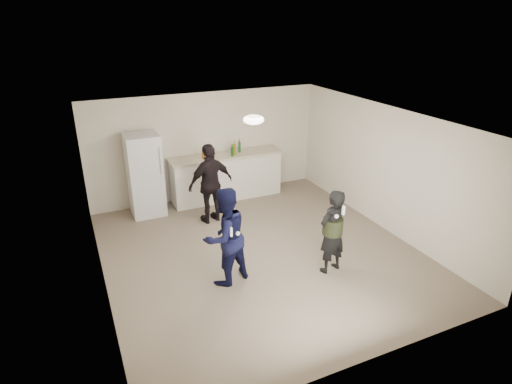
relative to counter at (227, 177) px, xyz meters
name	(u,v)px	position (x,y,z in m)	size (l,w,h in m)	color
floor	(260,253)	(-0.35, -2.67, -0.53)	(6.00, 6.00, 0.00)	#6B5B4C
ceiling	(261,120)	(-0.35, -2.67, 1.98)	(6.00, 6.00, 0.00)	silver
wall_back	(207,146)	(-0.35, 0.33, 0.72)	(6.00, 6.00, 0.00)	beige
wall_front	(370,281)	(-0.35, -5.67, 0.72)	(6.00, 6.00, 0.00)	beige
wall_left	(96,220)	(-3.10, -2.67, 0.72)	(6.00, 6.00, 0.00)	beige
wall_right	(385,169)	(2.40, -2.67, 0.72)	(6.00, 6.00, 0.00)	beige
counter	(227,177)	(0.00, 0.00, 0.00)	(2.60, 0.56, 1.05)	silver
counter_top	(226,155)	(0.00, 0.00, 0.55)	(2.68, 0.64, 0.04)	#C1BA95
fridge	(145,175)	(-1.90, -0.07, 0.38)	(0.70, 0.70, 1.80)	silver
fridge_handle	(160,161)	(-1.62, -0.44, 0.78)	(0.02, 0.02, 0.60)	silver
ceiling_dome	(254,120)	(-0.35, -2.37, 1.93)	(0.36, 0.36, 0.16)	white
shaker	(213,151)	(-0.27, 0.10, 0.65)	(0.08, 0.08, 0.17)	#AEAFB3
man	(225,237)	(-1.25, -3.24, 0.30)	(0.81, 0.63, 1.66)	#101245
woman	(332,232)	(0.49, -3.69, 0.22)	(0.55, 0.36, 1.50)	black
camo_shorts	(333,226)	(0.49, -3.69, 0.32)	(0.34, 0.34, 0.28)	#273317
spectator	(211,184)	(-0.73, -1.03, 0.33)	(1.00, 0.42, 1.71)	black
remote_man	(231,232)	(-1.25, -3.52, 0.53)	(0.04, 0.04, 0.15)	white
nunchuk_man	(238,233)	(-1.13, -3.49, 0.45)	(0.07, 0.07, 0.07)	white
remote_woman	(343,210)	(0.49, -3.94, 0.72)	(0.04, 0.04, 0.15)	white
nunchuk_woman	(337,216)	(0.39, -3.91, 0.62)	(0.07, 0.07, 0.07)	white
bottle_cluster	(227,151)	(0.00, -0.08, 0.68)	(0.99, 0.27, 0.25)	#816412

